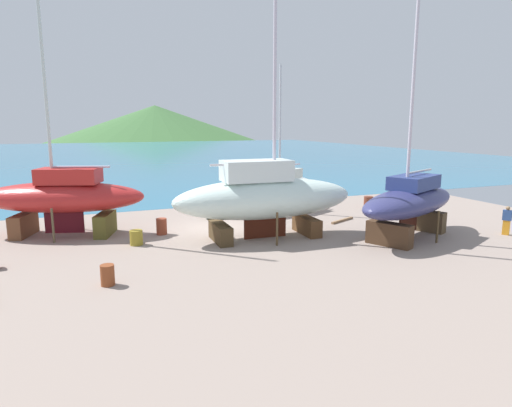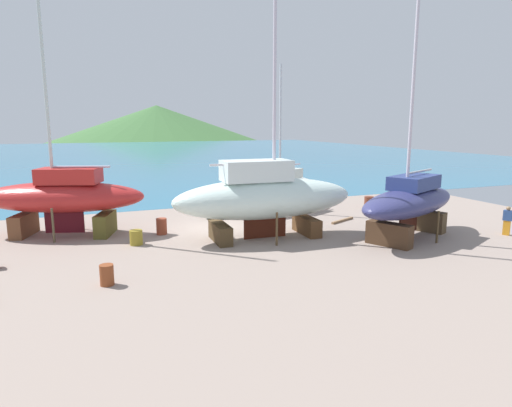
{
  "view_description": "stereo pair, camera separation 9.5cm",
  "coord_description": "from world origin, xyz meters",
  "px_view_note": "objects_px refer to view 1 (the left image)",
  "views": [
    {
      "loc": [
        -6.88,
        -24.65,
        6.11
      ],
      "look_at": [
        2.38,
        -1.28,
        1.52
      ],
      "focal_mm": 30.87,
      "sensor_mm": 36.0,
      "label": 1
    },
    {
      "loc": [
        -6.79,
        -24.69,
        6.11
      ],
      "look_at": [
        2.38,
        -1.28,
        1.52
      ],
      "focal_mm": 30.87,
      "sensor_mm": 36.0,
      "label": 2
    }
  ],
  "objects_px": {
    "barrel_tar_black": "(162,226)",
    "barrel_tipped_right": "(368,202)",
    "worker": "(507,220)",
    "barrel_rust_mid": "(136,238)",
    "sailboat_small_center": "(410,202)",
    "sailboat_mid_port": "(63,196)",
    "sailboat_far_slipway": "(283,187)",
    "sailboat_large_starboard": "(264,197)",
    "barrel_tipped_left": "(214,215)",
    "barrel_rust_far": "(108,275)"
  },
  "relations": [
    {
      "from": "barrel_tar_black",
      "to": "barrel_tipped_right",
      "type": "bearing_deg",
      "value": 9.12
    },
    {
      "from": "worker",
      "to": "barrel_rust_mid",
      "type": "relative_size",
      "value": 2.13
    },
    {
      "from": "worker",
      "to": "barrel_tar_black",
      "type": "height_order",
      "value": "worker"
    },
    {
      "from": "sailboat_small_center",
      "to": "sailboat_mid_port",
      "type": "height_order",
      "value": "sailboat_mid_port"
    },
    {
      "from": "sailboat_far_slipway",
      "to": "barrel_rust_mid",
      "type": "distance_m",
      "value": 12.01
    },
    {
      "from": "sailboat_far_slipway",
      "to": "barrel_rust_mid",
      "type": "xyz_separation_m",
      "value": [
        -10.69,
        -5.33,
        -1.31
      ]
    },
    {
      "from": "sailboat_large_starboard",
      "to": "barrel_tar_black",
      "type": "relative_size",
      "value": 20.0
    },
    {
      "from": "barrel_tipped_left",
      "to": "barrel_tipped_right",
      "type": "bearing_deg",
      "value": -1.23
    },
    {
      "from": "sailboat_far_slipway",
      "to": "barrel_tipped_left",
      "type": "distance_m",
      "value": 5.56
    },
    {
      "from": "worker",
      "to": "barrel_rust_far",
      "type": "relative_size",
      "value": 2.0
    },
    {
      "from": "barrel_rust_far",
      "to": "barrel_rust_mid",
      "type": "height_order",
      "value": "barrel_rust_far"
    },
    {
      "from": "sailboat_small_center",
      "to": "barrel_rust_mid",
      "type": "relative_size",
      "value": 17.25
    },
    {
      "from": "sailboat_mid_port",
      "to": "sailboat_large_starboard",
      "type": "relative_size",
      "value": 0.89
    },
    {
      "from": "worker",
      "to": "barrel_tar_black",
      "type": "distance_m",
      "value": 19.15
    },
    {
      "from": "sailboat_small_center",
      "to": "barrel_tar_black",
      "type": "distance_m",
      "value": 13.61
    },
    {
      "from": "barrel_tipped_left",
      "to": "sailboat_far_slipway",
      "type": "bearing_deg",
      "value": 9.49
    },
    {
      "from": "sailboat_large_starboard",
      "to": "barrel_tar_black",
      "type": "xyz_separation_m",
      "value": [
        -5.05,
        2.76,
        -1.81
      ]
    },
    {
      "from": "worker",
      "to": "barrel_rust_mid",
      "type": "xyz_separation_m",
      "value": [
        -19.34,
        5.45,
        -0.46
      ]
    },
    {
      "from": "barrel_tar_black",
      "to": "barrel_tipped_left",
      "type": "relative_size",
      "value": 0.98
    },
    {
      "from": "worker",
      "to": "barrel_rust_far",
      "type": "xyz_separation_m",
      "value": [
        -21.04,
        -0.0,
        -0.43
      ]
    },
    {
      "from": "sailboat_far_slipway",
      "to": "sailboat_mid_port",
      "type": "height_order",
      "value": "sailboat_mid_port"
    },
    {
      "from": "sailboat_far_slipway",
      "to": "sailboat_large_starboard",
      "type": "xyz_separation_m",
      "value": [
        -4.06,
        -6.4,
        0.58
      ]
    },
    {
      "from": "sailboat_far_slipway",
      "to": "barrel_rust_mid",
      "type": "height_order",
      "value": "sailboat_far_slipway"
    },
    {
      "from": "sailboat_large_starboard",
      "to": "barrel_tipped_left",
      "type": "xyz_separation_m",
      "value": [
        -1.25,
        5.52,
        -1.98
      ]
    },
    {
      "from": "barrel_tar_black",
      "to": "sailboat_large_starboard",
      "type": "bearing_deg",
      "value": -28.66
    },
    {
      "from": "sailboat_large_starboard",
      "to": "barrel_tipped_left",
      "type": "distance_m",
      "value": 5.99
    },
    {
      "from": "worker",
      "to": "barrel_tar_black",
      "type": "xyz_separation_m",
      "value": [
        -17.77,
        7.14,
        -0.38
      ]
    },
    {
      "from": "barrel_tipped_left",
      "to": "barrel_tipped_right",
      "type": "relative_size",
      "value": 1.15
    },
    {
      "from": "sailboat_small_center",
      "to": "barrel_tipped_right",
      "type": "height_order",
      "value": "sailboat_small_center"
    },
    {
      "from": "sailboat_far_slipway",
      "to": "sailboat_mid_port",
      "type": "relative_size",
      "value": 0.62
    },
    {
      "from": "sailboat_large_starboard",
      "to": "barrel_rust_far",
      "type": "relative_size",
      "value": 22.32
    },
    {
      "from": "worker",
      "to": "barrel_tipped_left",
      "type": "xyz_separation_m",
      "value": [
        -13.96,
        9.9,
        -0.55
      ]
    },
    {
      "from": "sailboat_mid_port",
      "to": "barrel_rust_mid",
      "type": "bearing_deg",
      "value": 153.1
    },
    {
      "from": "sailboat_small_center",
      "to": "sailboat_large_starboard",
      "type": "relative_size",
      "value": 0.72
    },
    {
      "from": "sailboat_small_center",
      "to": "sailboat_far_slipway",
      "type": "height_order",
      "value": "sailboat_small_center"
    },
    {
      "from": "barrel_tipped_left",
      "to": "barrel_rust_mid",
      "type": "bearing_deg",
      "value": -140.42
    },
    {
      "from": "sailboat_large_starboard",
      "to": "barrel_rust_far",
      "type": "bearing_deg",
      "value": -150.4
    },
    {
      "from": "barrel_rust_mid",
      "to": "barrel_tipped_right",
      "type": "xyz_separation_m",
      "value": [
        17.16,
        4.19,
        0.02
      ]
    },
    {
      "from": "barrel_rust_mid",
      "to": "sailboat_far_slipway",
      "type": "bearing_deg",
      "value": 26.52
    },
    {
      "from": "sailboat_small_center",
      "to": "barrel_tipped_right",
      "type": "distance_m",
      "value": 8.86
    },
    {
      "from": "sailboat_small_center",
      "to": "barrel_tipped_right",
      "type": "relative_size",
      "value": 16.34
    },
    {
      "from": "sailboat_small_center",
      "to": "barrel_rust_mid",
      "type": "xyz_separation_m",
      "value": [
        -13.89,
        3.89,
        -1.6
      ]
    },
    {
      "from": "barrel_rust_far",
      "to": "barrel_rust_mid",
      "type": "bearing_deg",
      "value": 72.72
    },
    {
      "from": "worker",
      "to": "barrel_tipped_right",
      "type": "relative_size",
      "value": 2.02
    },
    {
      "from": "sailboat_far_slipway",
      "to": "barrel_tipped_left",
      "type": "xyz_separation_m",
      "value": [
        -5.31,
        -0.89,
        -1.4
      ]
    },
    {
      "from": "sailboat_far_slipway",
      "to": "barrel_tipped_left",
      "type": "height_order",
      "value": "sailboat_far_slipway"
    },
    {
      "from": "barrel_rust_mid",
      "to": "barrel_tipped_left",
      "type": "height_order",
      "value": "barrel_rust_mid"
    },
    {
      "from": "sailboat_mid_port",
      "to": "barrel_rust_mid",
      "type": "relative_size",
      "value": 21.12
    },
    {
      "from": "sailboat_small_center",
      "to": "barrel_tar_black",
      "type": "height_order",
      "value": "sailboat_small_center"
    },
    {
      "from": "barrel_rust_far",
      "to": "sailboat_small_center",
      "type": "bearing_deg",
      "value": 5.73
    }
  ]
}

